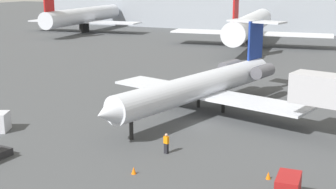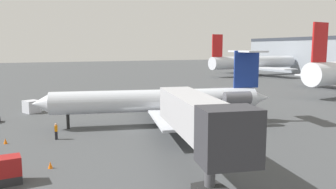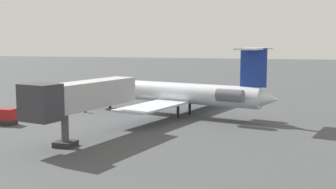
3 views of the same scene
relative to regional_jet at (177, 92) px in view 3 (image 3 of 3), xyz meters
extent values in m
cube|color=#424447|center=(0.68, -3.98, -3.12)|extent=(400.00, 400.00, 0.10)
cylinder|color=silver|center=(-0.23, -0.89, -0.06)|extent=(8.62, 24.56, 2.64)
cone|color=silver|center=(-3.45, -13.62, -0.06)|extent=(2.98, 2.75, 2.51)
cone|color=silver|center=(3.03, 11.94, -0.06)|extent=(2.82, 3.07, 2.25)
cube|color=silver|center=(5.88, -1.41, -1.08)|extent=(11.26, 6.84, 0.24)
cube|color=silver|center=(-5.84, 1.56, -1.08)|extent=(11.26, 6.84, 0.24)
cylinder|color=#595960|center=(4.22, 7.61, 0.34)|extent=(2.24, 3.47, 1.50)
cylinder|color=#595960|center=(-0.09, 8.70, 0.34)|extent=(2.24, 3.47, 1.50)
cube|color=navy|center=(2.56, 10.10, 3.57)|extent=(1.02, 3.16, 4.61)
cube|color=silver|center=(2.56, 10.10, 5.78)|extent=(7.18, 4.00, 0.20)
cylinder|color=black|center=(-2.76, -10.91, -2.22)|extent=(0.36, 0.36, 1.69)
cylinder|color=black|center=(1.82, 0.65, -2.22)|extent=(0.36, 0.36, 1.69)
cylinder|color=black|center=(-1.29, 1.44, -2.22)|extent=(0.36, 0.36, 1.69)
cube|color=#ADADB2|center=(16.04, -4.71, 1.43)|extent=(13.36, 5.35, 2.60)
cube|color=#333338|center=(22.06, -6.03, 1.43)|extent=(3.03, 3.64, 3.20)
cylinder|color=#4C4C51|center=(19.25, -5.42, -1.47)|extent=(0.70, 0.70, 3.20)
cube|color=#262626|center=(19.25, -5.42, -2.82)|extent=(1.80, 1.80, 0.50)
cube|color=black|center=(1.48, -12.73, -2.64)|extent=(0.37, 0.31, 0.85)
cube|color=orange|center=(1.48, -12.73, -1.92)|extent=(0.45, 0.35, 0.60)
sphere|color=tan|center=(1.48, -12.73, -1.50)|extent=(0.24, 0.24, 0.24)
cube|color=#262628|center=(-10.30, -20.16, -2.77)|extent=(1.64, 4.08, 0.60)
cube|color=white|center=(-10.35, -20.96, -1.82)|extent=(1.54, 2.48, 1.30)
cube|color=#262628|center=(12.12, -18.30, -2.77)|extent=(1.65, 4.08, 0.60)
cube|color=maroon|center=(12.07, -17.51, -1.82)|extent=(1.55, 2.48, 1.30)
cube|color=silver|center=(-15.20, -14.15, -2.18)|extent=(2.64, 2.54, 1.76)
cone|color=orange|center=(1.10, -17.45, -2.79)|extent=(0.36, 0.36, 0.55)
cone|color=orange|center=(10.12, -14.21, -2.79)|extent=(0.36, 0.36, 0.55)
camera|label=1|loc=(16.60, -44.84, 10.59)|focal=49.91mm
camera|label=2|loc=(37.09, -16.60, 6.20)|focal=36.53mm
camera|label=3|loc=(52.96, 14.59, 6.52)|focal=44.88mm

